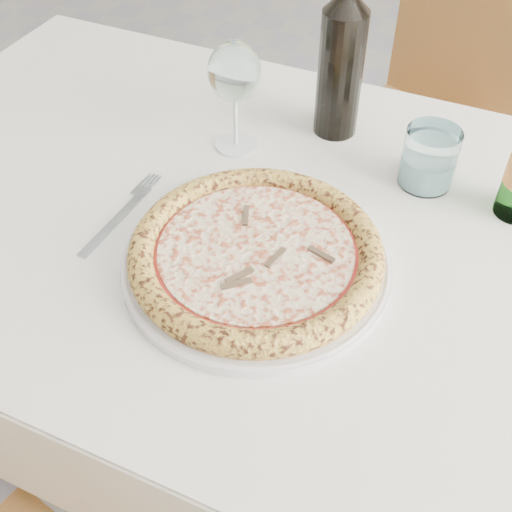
% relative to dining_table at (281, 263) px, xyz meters
% --- Properties ---
extents(floor, '(5.00, 6.00, 0.02)m').
position_rel_dining_table_xyz_m(floor, '(-0.23, 0.01, -0.68)').
color(floor, slate).
rests_on(floor, ground).
extents(dining_table, '(1.45, 0.87, 0.76)m').
position_rel_dining_table_xyz_m(dining_table, '(0.00, 0.00, 0.00)').
color(dining_table, olive).
rests_on(dining_table, floor).
extents(chair_far, '(0.50, 0.50, 0.93)m').
position_rel_dining_table_xyz_m(chair_far, '(0.11, 0.79, -0.13)').
color(chair_far, olive).
rests_on(chair_far, floor).
extents(plate, '(0.36, 0.36, 0.02)m').
position_rel_dining_table_xyz_m(plate, '(0.00, -0.10, 0.10)').
color(plate, silver).
rests_on(plate, dining_table).
extents(pizza, '(0.34, 0.34, 0.04)m').
position_rel_dining_table_xyz_m(pizza, '(-0.00, -0.10, 0.12)').
color(pizza, '#EFA453').
rests_on(pizza, plate).
extents(fork, '(0.03, 0.20, 0.00)m').
position_rel_dining_table_xyz_m(fork, '(-0.22, -0.08, 0.09)').
color(fork, '#93A0AC').
rests_on(fork, dining_table).
extents(wine_glass, '(0.08, 0.08, 0.18)m').
position_rel_dining_table_xyz_m(wine_glass, '(-0.14, 0.14, 0.22)').
color(wine_glass, silver).
rests_on(wine_glass, dining_table).
extents(tumbler, '(0.08, 0.08, 0.09)m').
position_rel_dining_table_xyz_m(tumbler, '(0.17, 0.17, 0.13)').
color(tumbler, white).
rests_on(tumbler, dining_table).
extents(wine_bottle, '(0.07, 0.07, 0.30)m').
position_rel_dining_table_xyz_m(wine_bottle, '(-0.00, 0.25, 0.22)').
color(wine_bottle, black).
rests_on(wine_bottle, dining_table).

